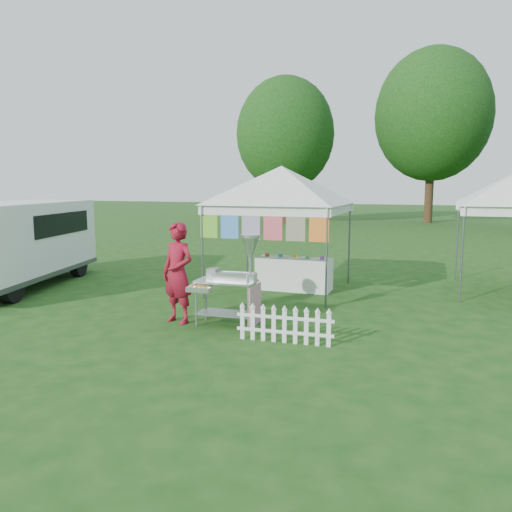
% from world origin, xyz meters
% --- Properties ---
extents(ground, '(120.00, 120.00, 0.00)m').
position_xyz_m(ground, '(0.00, 0.00, 0.00)').
color(ground, '#154313').
rests_on(ground, ground).
extents(canopy_main, '(4.24, 4.24, 3.45)m').
position_xyz_m(canopy_main, '(0.00, 3.49, 2.99)').
color(canopy_main, '#59595E').
rests_on(canopy_main, ground).
extents(tree_left, '(6.40, 6.40, 9.53)m').
position_xyz_m(tree_left, '(-6.00, 24.00, 5.83)').
color(tree_left, '#3D2616').
rests_on(tree_left, ground).
extents(tree_mid, '(7.60, 7.60, 11.52)m').
position_xyz_m(tree_mid, '(3.00, 28.00, 7.14)').
color(tree_mid, '#3D2616').
rests_on(tree_mid, ground).
extents(donut_cart, '(1.20, 0.88, 1.68)m').
position_xyz_m(donut_cart, '(0.16, 0.16, 0.99)').
color(donut_cart, gray).
rests_on(donut_cart, ground).
extents(vendor, '(0.78, 0.61, 1.87)m').
position_xyz_m(vendor, '(-0.94, 0.05, 0.94)').
color(vendor, maroon).
rests_on(vendor, ground).
extents(cargo_van, '(3.21, 5.43, 2.12)m').
position_xyz_m(cargo_van, '(-6.39, 1.66, 1.14)').
color(cargo_van, white).
rests_on(cargo_van, ground).
extents(picket_fence, '(1.62, 0.11, 0.56)m').
position_xyz_m(picket_fence, '(1.28, -0.47, 0.29)').
color(picket_fence, white).
rests_on(picket_fence, ground).
extents(display_table, '(1.80, 0.70, 0.79)m').
position_xyz_m(display_table, '(0.31, 3.62, 0.39)').
color(display_table, white).
rests_on(display_table, ground).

